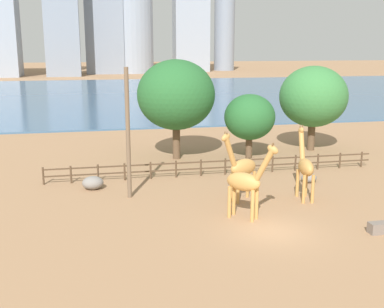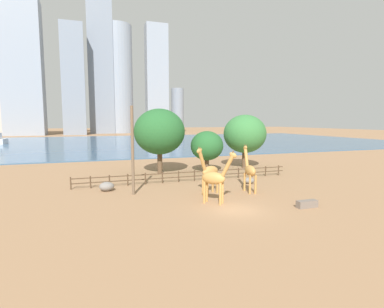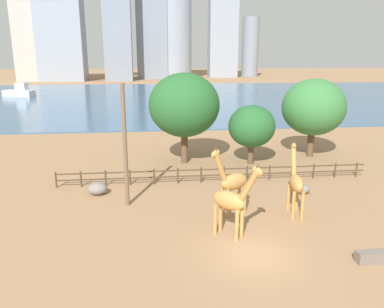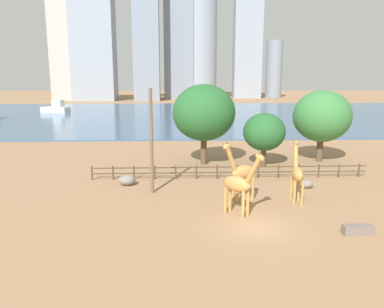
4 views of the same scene
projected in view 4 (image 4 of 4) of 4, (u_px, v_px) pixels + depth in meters
ground_plane at (195, 113)px, 102.13m from camera, size 400.00×400.00×0.00m
harbor_water at (196, 114)px, 99.17m from camera, size 180.00×86.00×0.20m
giraffe_tall at (239, 184)px, 25.51m from camera, size 2.72×2.58×4.73m
giraffe_companion at (297, 174)px, 28.44m from camera, size 1.09×2.92×4.77m
giraffe_young at (242, 172)px, 28.70m from camera, size 2.96×1.91×4.80m
utility_pole at (151, 142)px, 30.22m from camera, size 0.28×0.28×8.57m
boulder_near_fence at (127, 180)px, 33.19m from camera, size 1.48×1.25×0.94m
boulder_by_pole at (306, 184)px, 32.36m from camera, size 1.19×0.93×0.70m
feeding_trough at (358, 230)px, 22.64m from camera, size 1.80×0.60×0.60m
enclosure_fence at (229, 171)px, 35.37m from camera, size 26.12×0.14×1.30m
tree_left_large at (264, 132)px, 39.95m from camera, size 4.50×4.50×5.74m
tree_center_broad at (322, 116)px, 41.89m from camera, size 6.40×6.40×8.05m
tree_right_tall at (204, 113)px, 40.35m from camera, size 6.78×6.78×8.75m
boat_ferry at (228, 104)px, 126.34m from camera, size 2.44×5.39×2.30m
boat_sailboat at (56, 108)px, 102.17m from camera, size 8.16×5.04×3.38m
skyline_tower_needle at (198, 33)px, 173.51m from camera, size 17.40×17.40×60.65m
skyline_block_central at (274, 69)px, 187.69m from camera, size 8.16×8.16×27.86m
skyline_tower_glass at (248, 30)px, 177.71m from camera, size 13.10×8.66×64.53m
skyline_block_left at (68, 47)px, 161.18m from camera, size 12.97×13.48×45.86m
skyline_block_right at (92, 24)px, 156.74m from camera, size 17.63×12.63×64.07m
skyline_tower_short at (146, 35)px, 157.04m from camera, size 10.89×8.54×54.73m
skyline_block_wide at (178, 1)px, 167.39m from camera, size 13.23×11.05×86.87m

